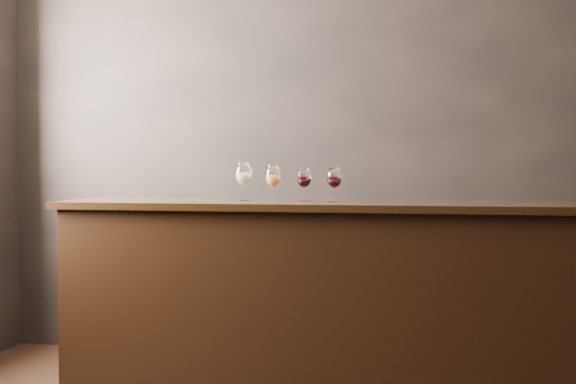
% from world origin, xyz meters
% --- Properties ---
extents(room_shell, '(5.02, 4.52, 2.81)m').
position_xyz_m(room_shell, '(-0.23, 0.11, 1.81)').
color(room_shell, black).
rests_on(room_shell, ground).
extents(bar_counter, '(2.86, 0.68, 1.00)m').
position_xyz_m(bar_counter, '(-0.25, 1.41, 0.50)').
color(bar_counter, black).
rests_on(bar_counter, ground).
extents(bar_top, '(2.95, 0.75, 0.04)m').
position_xyz_m(bar_top, '(-0.25, 1.41, 1.01)').
color(bar_top, black).
rests_on(bar_top, bar_counter).
extents(back_bar_shelf, '(2.38, 0.40, 0.86)m').
position_xyz_m(back_bar_shelf, '(0.55, 2.03, 0.43)').
color(back_bar_shelf, black).
rests_on(back_bar_shelf, ground).
extents(glass_white, '(0.09, 0.09, 0.21)m').
position_xyz_m(glass_white, '(-0.74, 1.45, 1.18)').
color(glass_white, white).
rests_on(glass_white, bar_top).
extents(glass_amber, '(0.08, 0.08, 0.19)m').
position_xyz_m(glass_amber, '(-0.56, 1.37, 1.16)').
color(glass_amber, white).
rests_on(glass_amber, bar_top).
extents(glass_red_a, '(0.08, 0.08, 0.18)m').
position_xyz_m(glass_red_a, '(-0.40, 1.44, 1.16)').
color(glass_red_a, white).
rests_on(glass_red_a, bar_top).
extents(glass_red_b, '(0.08, 0.08, 0.18)m').
position_xyz_m(glass_red_b, '(-0.23, 1.40, 1.16)').
color(glass_red_b, white).
rests_on(glass_red_b, bar_top).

